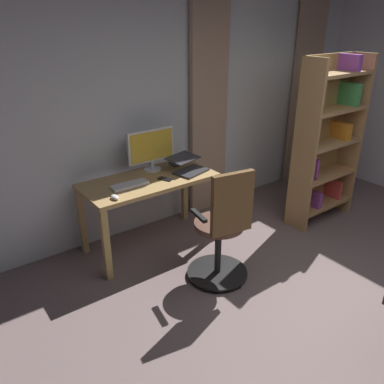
% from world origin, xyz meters
% --- Properties ---
extents(ground_plane, '(7.55, 7.55, 0.00)m').
position_xyz_m(ground_plane, '(0.00, 0.00, 0.00)').
color(ground_plane, '#6C5A59').
extents(back_room_partition, '(5.80, 0.10, 2.80)m').
position_xyz_m(back_room_partition, '(0.00, -2.71, 1.40)').
color(back_room_partition, silver).
rests_on(back_room_partition, ground).
extents(curtain_left_panel, '(0.51, 0.06, 2.61)m').
position_xyz_m(curtain_left_panel, '(-2.14, -2.60, 1.31)').
color(curtain_left_panel, tan).
rests_on(curtain_left_panel, ground).
extents(curtain_right_panel, '(0.50, 0.06, 2.61)m').
position_xyz_m(curtain_right_panel, '(-0.43, -2.60, 1.31)').
color(curtain_right_panel, tan).
rests_on(curtain_right_panel, ground).
extents(desk, '(1.33, 0.63, 0.75)m').
position_xyz_m(desk, '(0.60, -2.24, 0.64)').
color(desk, tan).
rests_on(desk, ground).
extents(office_chair, '(0.56, 0.56, 1.10)m').
position_xyz_m(office_chair, '(0.40, -1.34, 0.51)').
color(office_chair, black).
rests_on(office_chair, ground).
extents(computer_monitor, '(0.53, 0.18, 0.43)m').
position_xyz_m(computer_monitor, '(0.44, -2.44, 0.99)').
color(computer_monitor, white).
rests_on(computer_monitor, desk).
extents(computer_keyboard, '(0.36, 0.13, 0.02)m').
position_xyz_m(computer_keyboard, '(0.83, -2.20, 0.76)').
color(computer_keyboard, silver).
rests_on(computer_keyboard, desk).
extents(laptop, '(0.41, 0.41, 0.15)m').
position_xyz_m(laptop, '(0.17, -2.18, 0.81)').
color(laptop, '#333338').
rests_on(laptop, desk).
extents(computer_mouse, '(0.06, 0.10, 0.04)m').
position_xyz_m(computer_mouse, '(1.07, -2.02, 0.77)').
color(computer_mouse, white).
rests_on(computer_mouse, desk).
extents(cell_phone_by_monitor, '(0.12, 0.16, 0.01)m').
position_xyz_m(cell_phone_by_monitor, '(0.47, -2.13, 0.76)').
color(cell_phone_by_monitor, black).
rests_on(cell_phone_by_monitor, desk).
extents(cell_phone_face_up, '(0.09, 0.15, 0.01)m').
position_xyz_m(cell_phone_face_up, '(0.17, -2.43, 0.76)').
color(cell_phone_face_up, '#232328').
rests_on(cell_phone_face_up, desk).
extents(bookshelf, '(0.86, 0.30, 1.86)m').
position_xyz_m(bookshelf, '(-1.34, -1.63, 0.94)').
color(bookshelf, '#AB7F50').
rests_on(bookshelf, ground).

